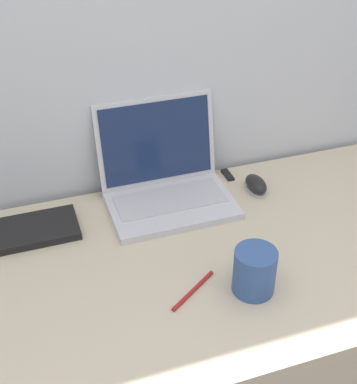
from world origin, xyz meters
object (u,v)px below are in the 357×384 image
Objects in this scene: external_keyboard at (1,236)px; laptop at (166,180)px; usb_stick at (228,175)px; computer_mouse at (256,185)px; pen at (193,290)px; drink_cup at (255,270)px.

laptop is at bearing 5.04° from external_keyboard.
external_keyboard reaches higher than usb_stick.
computer_mouse is at bearing -0.33° from external_keyboard.
pen reaches higher than usb_stick.
computer_mouse is (0.18, 0.36, -0.04)m from drink_cup.
laptop is 0.22m from usb_stick.
pen is at bearing -133.64° from computer_mouse.
pen is at bearing -122.12° from usb_stick.
laptop is at bearing 81.72° from pen.
drink_cup is 1.14× the size of computer_mouse.
pen is (0.40, -0.33, -0.01)m from external_keyboard.
laptop is 0.46m from external_keyboard.
laptop is 0.87× the size of external_keyboard.
laptop is at bearing 100.73° from drink_cup.
external_keyboard is at bearing -174.96° from laptop.
laptop reaches higher than external_keyboard.
drink_cup reaches higher than external_keyboard.
computer_mouse is 0.71m from external_keyboard.
laptop reaches higher than drink_cup.
external_keyboard is 6.49× the size of usb_stick.
pen is (-0.05, -0.37, -0.06)m from laptop.
external_keyboard is 0.67m from usb_stick.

